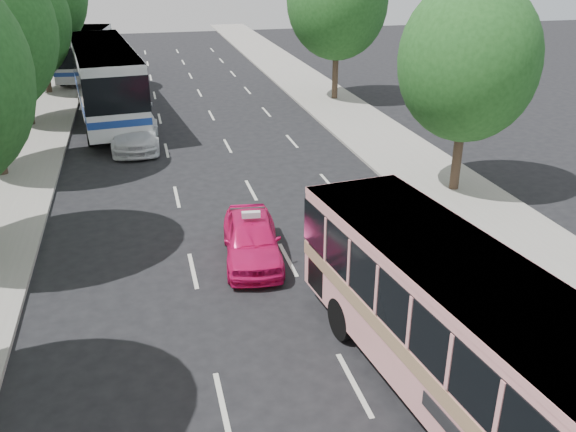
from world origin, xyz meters
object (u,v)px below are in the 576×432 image
object	(u,v)px
pink_bus	(464,324)
tour_coach_rear	(86,50)
pink_taxi	(252,239)
white_pickup	(135,131)
tour_coach_front	(105,76)

from	to	relation	value
pink_bus	tour_coach_rear	size ratio (longest dim) A/B	0.96
pink_taxi	tour_coach_rear	xyz separation A→B (m)	(-6.24, 31.22, 1.20)
white_pickup	tour_coach_front	xyz separation A→B (m)	(-1.34, 5.42, 1.65)
pink_bus	white_pickup	world-z (taller)	pink_bus
pink_taxi	tour_coach_front	world-z (taller)	tour_coach_front
pink_taxi	white_pickup	world-z (taller)	white_pickup
tour_coach_front	tour_coach_rear	xyz separation A→B (m)	(-1.71, 13.01, -0.51)
white_pickup	tour_coach_front	size ratio (longest dim) A/B	0.39
tour_coach_rear	pink_taxi	bearing A→B (deg)	-70.82
pink_bus	tour_coach_rear	bearing A→B (deg)	96.16
white_pickup	tour_coach_rear	size ratio (longest dim) A/B	0.49
pink_bus	pink_taxi	bearing A→B (deg)	103.97
pink_bus	pink_taxi	world-z (taller)	pink_bus
white_pickup	pink_bus	bearing A→B (deg)	-71.86
white_pickup	tour_coach_front	distance (m)	5.82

